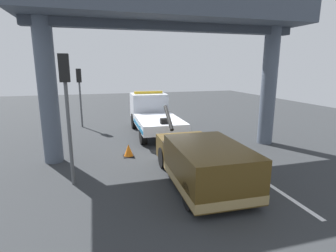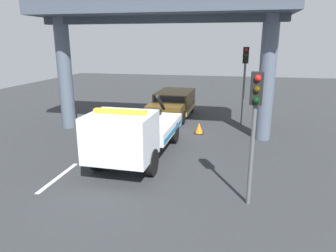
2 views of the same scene
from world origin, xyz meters
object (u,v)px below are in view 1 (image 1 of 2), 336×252
at_px(traffic_light_near, 66,92).
at_px(traffic_light_far, 79,85).
at_px(towed_van_green, 202,163).
at_px(traffic_cone_orange, 129,151).
at_px(tow_truck_white, 152,113).

relative_size(traffic_light_near, traffic_light_far, 1.13).
distance_m(traffic_light_near, traffic_light_far, 9.51).
xyz_separation_m(towed_van_green, traffic_cone_orange, (3.64, 2.11, -0.50)).
xyz_separation_m(tow_truck_white, traffic_cone_orange, (-4.46, 2.14, -0.93)).
distance_m(tow_truck_white, towed_van_green, 8.11).
height_order(towed_van_green, traffic_light_near, traffic_light_near).
bearing_deg(traffic_light_near, traffic_light_far, 0.00).
xyz_separation_m(towed_van_green, traffic_light_near, (1.23, 4.39, 2.47)).
relative_size(towed_van_green, traffic_light_far, 1.33).
distance_m(towed_van_green, traffic_cone_orange, 4.24).
distance_m(traffic_light_far, traffic_cone_orange, 7.89).
relative_size(tow_truck_white, towed_van_green, 1.39).
bearing_deg(tow_truck_white, towed_van_green, 179.84).
distance_m(traffic_light_near, traffic_cone_orange, 4.46).
bearing_deg(traffic_cone_orange, traffic_light_near, 136.69).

